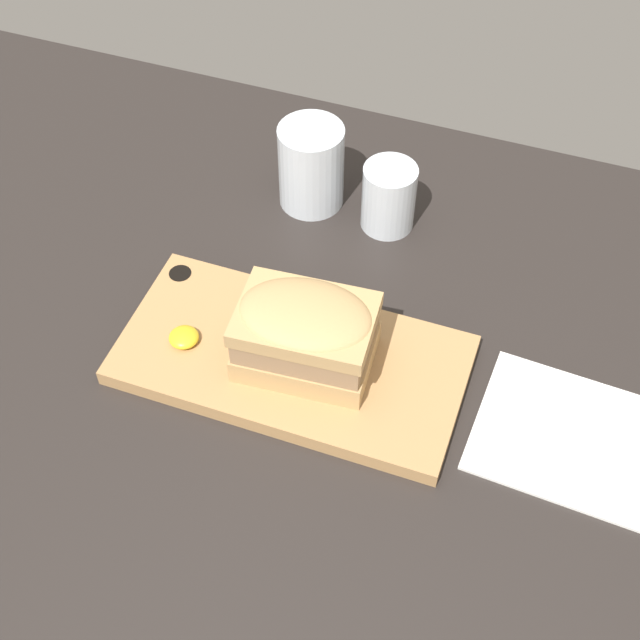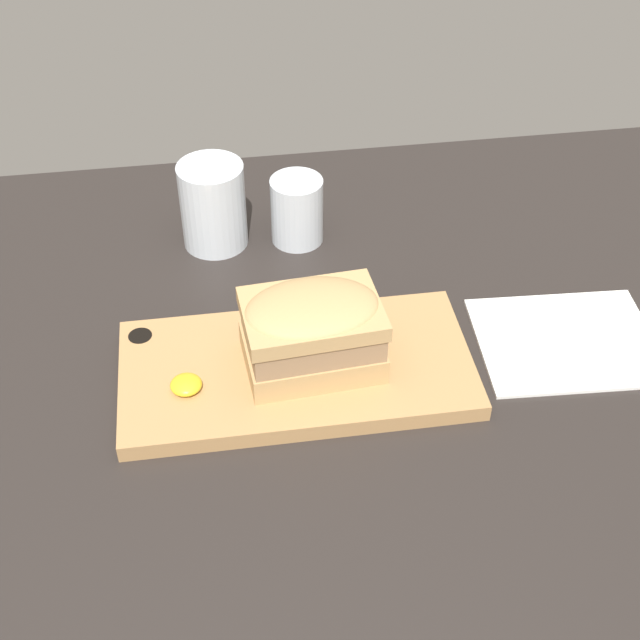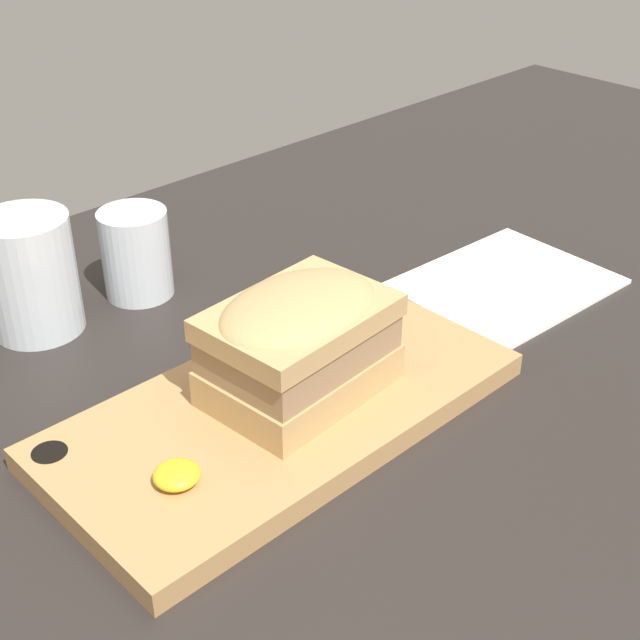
% 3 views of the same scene
% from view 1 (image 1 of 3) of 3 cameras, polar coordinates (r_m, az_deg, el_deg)
% --- Properties ---
extents(dining_table, '(1.96, 1.01, 0.02)m').
position_cam_1_polar(dining_table, '(0.93, -3.08, -6.03)').
color(dining_table, '#282321').
rests_on(dining_table, ground).
extents(serving_board, '(0.36, 0.18, 0.02)m').
position_cam_1_polar(serving_board, '(0.94, -2.05, -2.47)').
color(serving_board, tan).
rests_on(serving_board, dining_table).
extents(sandwich, '(0.14, 0.11, 0.09)m').
position_cam_1_polar(sandwich, '(0.89, -0.93, -0.75)').
color(sandwich, tan).
rests_on(sandwich, serving_board).
extents(mustard_dollop, '(0.03, 0.03, 0.01)m').
position_cam_1_polar(mustard_dollop, '(0.95, -8.71, -1.10)').
color(mustard_dollop, gold).
rests_on(mustard_dollop, serving_board).
extents(water_glass, '(0.08, 0.08, 0.11)m').
position_cam_1_polar(water_glass, '(1.09, -0.57, 9.54)').
color(water_glass, silver).
rests_on(water_glass, dining_table).
extents(wine_glass, '(0.06, 0.06, 0.08)m').
position_cam_1_polar(wine_glass, '(1.07, 4.41, 7.69)').
color(wine_glass, silver).
rests_on(wine_glass, dining_table).
extents(napkin, '(0.20, 0.16, 0.00)m').
position_cam_1_polar(napkin, '(0.93, 15.90, -7.30)').
color(napkin, white).
rests_on(napkin, dining_table).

